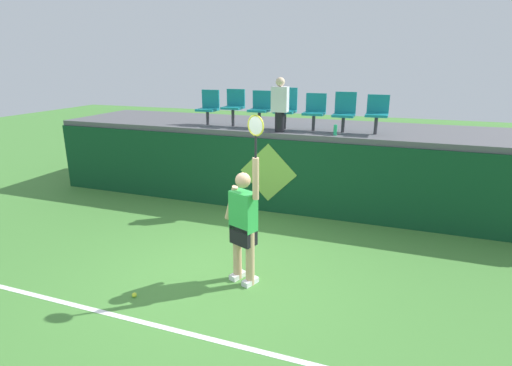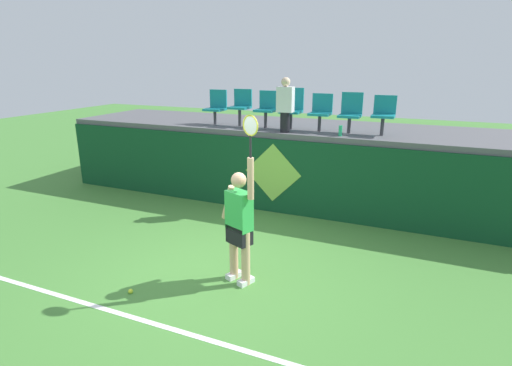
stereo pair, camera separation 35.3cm
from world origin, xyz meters
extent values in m
plane|color=#478438|center=(0.00, 0.00, 0.00)|extent=(40.00, 40.00, 0.00)
cube|color=#0F4223|center=(0.00, 2.93, 0.81)|extent=(11.37, 0.20, 1.61)
cube|color=#56565B|center=(0.00, 4.14, 1.67)|extent=(11.37, 2.51, 0.12)
cube|color=white|center=(0.00, -1.44, 0.00)|extent=(10.24, 0.08, 0.01)
cube|color=white|center=(0.28, -0.02, 0.04)|extent=(0.21, 0.29, 0.08)
cube|color=white|center=(0.53, -0.11, 0.04)|extent=(0.21, 0.29, 0.08)
cylinder|color=#DBAD84|center=(0.28, -0.02, 0.42)|extent=(0.13, 0.13, 0.84)
cylinder|color=#DBAD84|center=(0.53, -0.11, 0.42)|extent=(0.13, 0.13, 0.84)
cube|color=black|center=(0.40, -0.07, 0.76)|extent=(0.42, 0.34, 0.28)
cube|color=green|center=(0.40, -0.07, 1.12)|extent=(0.43, 0.35, 0.57)
sphere|color=#DBAD84|center=(0.40, -0.07, 1.58)|extent=(0.22, 0.22, 0.22)
cylinder|color=#DBAD84|center=(0.18, 0.02, 1.19)|extent=(0.27, 0.18, 0.55)
cylinder|color=#DBAD84|center=(0.63, -0.16, 1.65)|extent=(0.09, 0.09, 0.58)
cylinder|color=black|center=(0.63, -0.16, 2.09)|extent=(0.03, 0.03, 0.30)
torus|color=gold|center=(0.63, -0.16, 2.37)|extent=(0.27, 0.13, 0.28)
ellipsoid|color=silver|center=(0.63, -0.16, 2.37)|extent=(0.23, 0.10, 0.24)
sphere|color=#D1E533|center=(-0.88, -1.00, 0.03)|extent=(0.07, 0.07, 0.07)
cylinder|color=#26B272|center=(1.16, 3.09, 1.84)|extent=(0.07, 0.07, 0.21)
cylinder|color=#38383D|center=(-1.90, 3.49, 1.90)|extent=(0.07, 0.07, 0.33)
cube|color=#147F89|center=(-1.90, 3.49, 2.08)|extent=(0.44, 0.42, 0.05)
cube|color=#147F89|center=(-1.90, 3.68, 2.32)|extent=(0.44, 0.04, 0.42)
cylinder|color=#38383D|center=(-1.25, 3.49, 1.93)|extent=(0.07, 0.07, 0.40)
cube|color=#147F89|center=(-1.25, 3.49, 2.15)|extent=(0.44, 0.42, 0.05)
cube|color=#147F89|center=(-1.25, 3.68, 2.37)|extent=(0.44, 0.04, 0.38)
cylinder|color=#38383D|center=(-0.61, 3.49, 1.91)|extent=(0.07, 0.07, 0.36)
cube|color=#147F89|center=(-0.61, 3.49, 2.12)|extent=(0.44, 0.42, 0.05)
cube|color=#147F89|center=(-0.61, 3.68, 2.34)|extent=(0.44, 0.04, 0.40)
cylinder|color=#38383D|center=(-0.02, 3.49, 1.91)|extent=(0.07, 0.07, 0.36)
cube|color=#147F89|center=(-0.02, 3.49, 2.12)|extent=(0.44, 0.42, 0.05)
cube|color=#147F89|center=(-0.02, 3.68, 2.38)|extent=(0.44, 0.04, 0.48)
cylinder|color=#38383D|center=(0.62, 3.49, 1.90)|extent=(0.07, 0.07, 0.34)
cube|color=#147F89|center=(0.62, 3.49, 2.10)|extent=(0.44, 0.42, 0.05)
cube|color=#147F89|center=(0.62, 3.68, 2.32)|extent=(0.44, 0.04, 0.39)
cylinder|color=#38383D|center=(1.25, 3.49, 1.90)|extent=(0.07, 0.07, 0.33)
cube|color=#147F89|center=(1.25, 3.49, 2.09)|extent=(0.44, 0.42, 0.05)
cube|color=#147F89|center=(1.25, 3.68, 2.34)|extent=(0.44, 0.04, 0.44)
cylinder|color=#38383D|center=(1.91, 3.49, 1.91)|extent=(0.07, 0.07, 0.37)
cube|color=#147F89|center=(1.91, 3.49, 2.12)|extent=(0.44, 0.42, 0.05)
cube|color=#147F89|center=(1.91, 3.68, 2.33)|extent=(0.44, 0.04, 0.37)
cylinder|color=black|center=(-0.02, 3.10, 1.94)|extent=(0.20, 0.20, 0.42)
cube|color=white|center=(-0.02, 3.10, 2.41)|extent=(0.34, 0.20, 0.52)
sphere|color=beige|center=(-0.02, 3.10, 2.77)|extent=(0.19, 0.19, 0.19)
cube|color=#0F4223|center=(-0.18, 2.83, 0.00)|extent=(0.90, 0.01, 0.00)
plane|color=#8CC64C|center=(-0.18, 2.82, 0.89)|extent=(1.27, 0.00, 1.27)
camera|label=1|loc=(2.41, -5.05, 3.17)|focal=28.20mm
camera|label=2|loc=(2.74, -4.92, 3.17)|focal=28.20mm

